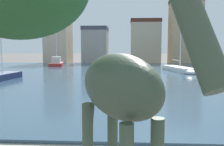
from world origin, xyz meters
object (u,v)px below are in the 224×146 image
object	(u,v)px
sailboat_navy	(3,77)
sailboat_white	(180,70)
giraffe_statue	(124,94)
sailboat_red	(57,63)

from	to	relation	value
sailboat_navy	sailboat_white	distance (m)	21.65
giraffe_statue	sailboat_white	size ratio (longest dim) A/B	0.66
sailboat_navy	sailboat_red	world-z (taller)	sailboat_red
giraffe_statue	sailboat_red	bearing A→B (deg)	107.03
sailboat_white	sailboat_navy	bearing A→B (deg)	-155.61
sailboat_navy	sailboat_red	bearing A→B (deg)	90.57
sailboat_red	giraffe_statue	bearing A→B (deg)	-72.97
giraffe_statue	sailboat_navy	size ratio (longest dim) A/B	0.75
giraffe_statue	sailboat_red	xyz separation A→B (m)	(-12.73, 41.56, -2.18)
sailboat_navy	giraffe_statue	bearing A→B (deg)	-59.44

